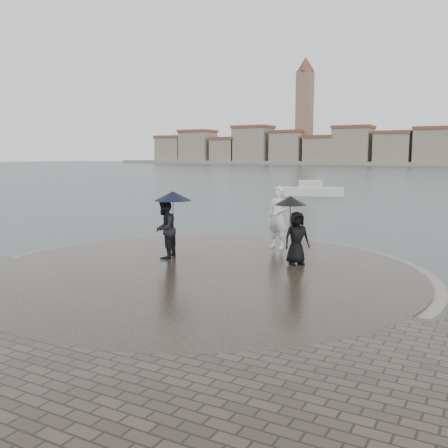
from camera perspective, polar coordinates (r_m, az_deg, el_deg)
The scene contains 6 objects.
ground at distance 11.21m, azimuth -12.20°, elevation -10.36°, with size 400.00×400.00×0.00m, color #2B3835.
kerb_ring at distance 13.88m, azimuth -2.62°, elevation -5.93°, with size 12.50×12.50×0.32m, color gray.
quay_tip at distance 13.87m, azimuth -2.62°, elevation -5.85°, with size 11.90×11.90×0.36m, color #2D261E.
statue at distance 16.75m, azimuth 6.16°, elevation 0.76°, with size 0.76×0.50×2.09m, color white.
visitor_left at distance 15.11m, azimuth -6.56°, elevation 0.41°, with size 1.25×1.18×2.04m.
visitor_right at distance 14.39m, azimuth 8.09°, elevation -0.30°, with size 1.16×1.01×1.95m.
Camera 1 is at (7.09, -7.96, 3.49)m, focal length 40.00 mm.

